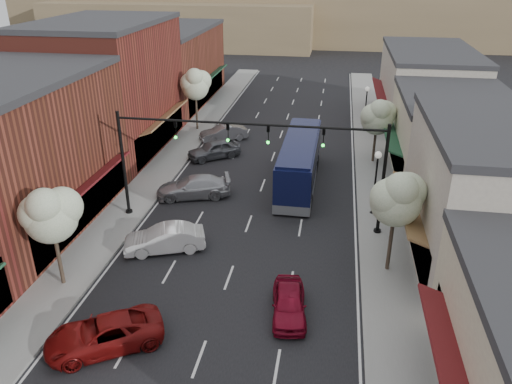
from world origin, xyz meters
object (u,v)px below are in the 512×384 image
at_px(signal_mast_right, 343,161).
at_px(parked_car_c, 193,187).
at_px(tree_right_near, 397,197).
at_px(red_hatchback, 289,303).
at_px(signal_mast_left, 158,151).
at_px(coach_bus, 300,161).
at_px(tree_left_near, 50,213).
at_px(tree_left_far, 195,84).
at_px(parked_car_b, 165,239).
at_px(parked_car_a, 104,334).
at_px(tree_right_far, 378,116).
at_px(parked_car_d, 214,149).
at_px(lamp_post_near, 376,173).
at_px(parked_car_e, 224,133).
at_px(lamp_post_far, 366,102).

height_order(signal_mast_right, parked_car_c, signal_mast_right).
xyz_separation_m(tree_right_near, red_hatchback, (-4.92, -4.43, -3.78)).
relative_size(signal_mast_left, red_hatchback, 2.10).
bearing_deg(tree_right_near, coach_bus, 117.83).
xyz_separation_m(signal_mast_right, tree_left_near, (-13.87, -8.05, -0.40)).
bearing_deg(tree_left_far, parked_car_b, -79.50).
distance_m(tree_right_near, red_hatchback, 7.62).
bearing_deg(parked_car_a, tree_right_far, 121.37).
bearing_deg(parked_car_d, lamp_post_near, 19.85).
xyz_separation_m(signal_mast_right, parked_car_d, (-10.50, 10.89, -3.86)).
relative_size(tree_left_far, parked_car_e, 1.41).
bearing_deg(parked_car_b, parked_car_d, 162.22).
relative_size(parked_car_a, parked_car_d, 1.12).
distance_m(lamp_post_far, parked_car_b, 26.86).
xyz_separation_m(signal_mast_left, parked_car_c, (1.09, 3.30, -3.87)).
distance_m(signal_mast_left, lamp_post_far, 24.14).
relative_size(lamp_post_near, coach_bus, 0.39).
xyz_separation_m(signal_mast_left, parked_car_d, (0.75, 10.89, -3.86)).
relative_size(lamp_post_far, parked_car_b, 0.97).
xyz_separation_m(tree_right_far, parked_car_a, (-12.55, -23.86, -3.30)).
relative_size(signal_mast_right, parked_car_b, 1.79).
xyz_separation_m(tree_right_far, tree_left_far, (-16.60, 6.00, 0.61)).
relative_size(signal_mast_right, signal_mast_left, 1.00).
xyz_separation_m(signal_mast_right, lamp_post_near, (2.18, 2.50, -1.62)).
bearing_deg(parked_car_e, coach_bus, 12.24).
height_order(tree_left_far, parked_car_e, tree_left_far).
relative_size(tree_right_near, coach_bus, 0.53).
bearing_deg(lamp_post_near, parked_car_d, 146.51).
bearing_deg(coach_bus, tree_left_near, -125.73).
xyz_separation_m(signal_mast_left, lamp_post_far, (13.42, 20.00, -1.62)).
bearing_deg(tree_left_far, tree_right_far, -19.87).
xyz_separation_m(signal_mast_right, coach_bus, (-3.00, 6.79, -2.82)).
height_order(signal_mast_right, lamp_post_far, signal_mast_right).
bearing_deg(parked_car_e, lamp_post_far, 80.05).
distance_m(tree_right_near, tree_left_far, 27.56).
relative_size(signal_mast_left, tree_right_near, 1.38).
relative_size(signal_mast_right, parked_car_c, 1.59).
relative_size(red_hatchback, parked_car_d, 0.87).
relative_size(tree_left_near, parked_car_e, 1.30).
bearing_deg(signal_mast_left, parked_car_e, 88.00).
xyz_separation_m(red_hatchback, parked_car_b, (-7.63, 4.56, 0.09)).
bearing_deg(parked_car_a, coach_bus, 129.07).
relative_size(parked_car_c, parked_car_e, 1.19).
height_order(signal_mast_left, red_hatchback, signal_mast_left).
bearing_deg(tree_right_near, lamp_post_near, 94.77).
xyz_separation_m(red_hatchback, parked_car_d, (-8.30, 19.37, 0.10)).
xyz_separation_m(signal_mast_right, parked_car_c, (-10.15, 3.30, -3.87)).
distance_m(lamp_post_near, parked_car_b, 13.80).
distance_m(tree_right_far, parked_car_a, 27.16).
relative_size(coach_bus, parked_car_b, 2.46).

